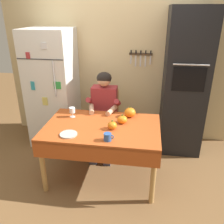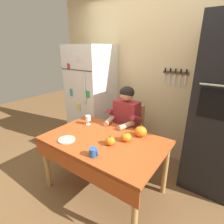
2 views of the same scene
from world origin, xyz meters
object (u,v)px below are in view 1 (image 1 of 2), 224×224
object	(u,v)px
dining_table	(102,133)
serving_tray	(68,134)
chair_behind_person	(106,116)
seated_person	(104,108)
pumpkin_medium	(122,119)
pumpkin_small	(112,125)
wine_glass	(72,111)
wall_oven	(184,84)
refrigerator	(53,88)
coffee_mug	(108,137)
pumpkin_large	(130,112)

from	to	relation	value
dining_table	serving_tray	world-z (taller)	serving_tray
dining_table	chair_behind_person	size ratio (longest dim) A/B	1.51
seated_person	pumpkin_medium	size ratio (longest dim) A/B	9.98
seated_person	pumpkin_medium	xyz separation A→B (m)	(0.32, -0.47, 0.05)
pumpkin_small	serving_tray	bearing A→B (deg)	-155.09
wine_glass	dining_table	bearing A→B (deg)	-26.96
wall_oven	wine_glass	bearing A→B (deg)	-154.67
wine_glass	pumpkin_small	bearing A→B (deg)	-24.52
refrigerator	coffee_mug	world-z (taller)	refrigerator
wall_oven	dining_table	distance (m)	1.45
pumpkin_large	wine_glass	bearing A→B (deg)	-171.12
refrigerator	pumpkin_small	xyz separation A→B (m)	(1.08, -0.92, -0.11)
wine_glass	serving_tray	size ratio (longest dim) A/B	0.67
wall_oven	chair_behind_person	size ratio (longest dim) A/B	2.26
wall_oven	pumpkin_large	xyz separation A→B (m)	(-0.74, -0.59, -0.25)
coffee_mug	pumpkin_medium	world-z (taller)	pumpkin_medium
refrigerator	serving_tray	distance (m)	1.30
wine_glass	pumpkin_large	xyz separation A→B (m)	(0.75, 0.12, -0.03)
chair_behind_person	wine_glass	xyz separation A→B (m)	(-0.35, -0.57, 0.32)
wine_glass	serving_tray	xyz separation A→B (m)	(0.10, -0.48, -0.08)
wall_oven	coffee_mug	world-z (taller)	wall_oven
chair_behind_person	wine_glass	world-z (taller)	chair_behind_person
pumpkin_medium	coffee_mug	bearing A→B (deg)	-103.64
wine_glass	pumpkin_small	world-z (taller)	wine_glass
serving_tray	pumpkin_small	bearing A→B (deg)	24.91
chair_behind_person	seated_person	world-z (taller)	seated_person
dining_table	pumpkin_small	xyz separation A→B (m)	(0.13, -0.04, 0.13)
wine_glass	chair_behind_person	bearing A→B (deg)	58.76
wall_oven	serving_tray	distance (m)	1.84
seated_person	wine_glass	xyz separation A→B (m)	(-0.35, -0.38, 0.09)
seated_person	pumpkin_small	distance (m)	0.68
seated_person	coffee_mug	distance (m)	0.94
pumpkin_medium	chair_behind_person	bearing A→B (deg)	116.00
refrigerator	wine_glass	distance (m)	0.84
seated_person	pumpkin_large	size ratio (longest dim) A/B	8.45
pumpkin_large	pumpkin_medium	size ratio (longest dim) A/B	1.18
dining_table	serving_tray	size ratio (longest dim) A/B	7.07
coffee_mug	serving_tray	bearing A→B (deg)	173.53
seated_person	pumpkin_medium	bearing A→B (deg)	-55.61
seated_person	pumpkin_large	bearing A→B (deg)	-33.71
dining_table	coffee_mug	xyz separation A→B (m)	(0.13, -0.31, 0.13)
chair_behind_person	wine_glass	distance (m)	0.74
pumpkin_medium	pumpkin_small	distance (m)	0.20
coffee_mug	wine_glass	world-z (taller)	wine_glass
wine_glass	wall_oven	bearing A→B (deg)	25.33
chair_behind_person	pumpkin_medium	size ratio (longest dim) A/B	7.46
seated_person	pumpkin_large	world-z (taller)	seated_person
dining_table	pumpkin_medium	bearing A→B (deg)	30.17
seated_person	serving_tray	xyz separation A→B (m)	(-0.25, -0.86, 0.01)
wall_oven	pumpkin_small	bearing A→B (deg)	-133.60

